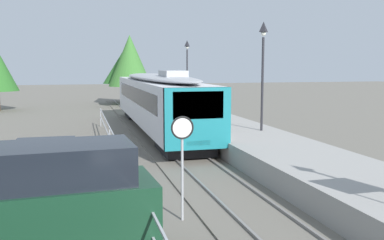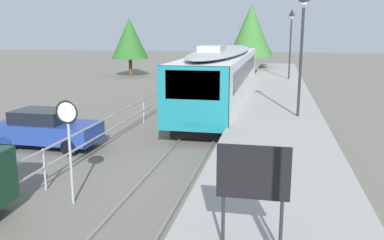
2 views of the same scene
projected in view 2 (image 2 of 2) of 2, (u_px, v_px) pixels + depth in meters
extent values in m
plane|color=#6B665B|center=(155.00, 120.00, 21.28)|extent=(160.00, 160.00, 0.00)
cube|color=#6B665B|center=(212.00, 122.00, 20.68)|extent=(3.20, 60.00, 0.06)
cube|color=slate|center=(198.00, 120.00, 20.81)|extent=(0.08, 60.00, 0.08)
cube|color=slate|center=(226.00, 121.00, 20.52)|extent=(0.08, 60.00, 0.08)
cube|color=silver|center=(224.00, 75.00, 24.70)|extent=(2.80, 19.10, 2.55)
cube|color=#19757F|center=(193.00, 99.00, 15.65)|extent=(2.80, 0.24, 2.55)
cube|color=black|center=(192.00, 85.00, 15.45)|extent=(2.13, 0.08, 1.12)
cube|color=black|center=(224.00, 68.00, 24.61)|extent=(2.82, 16.04, 0.92)
ellipsoid|color=#A8AAAF|center=(224.00, 51.00, 24.39)|extent=(2.69, 18.33, 0.44)
cube|color=#A8AAAF|center=(212.00, 49.00, 19.76)|extent=(1.10, 2.20, 0.36)
cube|color=#EAE5C6|center=(192.00, 125.00, 15.79)|extent=(1.00, 0.10, 0.20)
cube|color=black|center=(203.00, 125.00, 18.18)|extent=(2.24, 3.20, 0.55)
cube|color=black|center=(235.00, 86.00, 31.87)|extent=(2.24, 3.20, 0.55)
cube|color=#999691|center=(277.00, 116.00, 19.95)|extent=(3.90, 60.00, 0.90)
cylinder|color=#232328|center=(301.00, 63.00, 17.29)|extent=(0.12, 0.12, 4.60)
sphere|color=silver|center=(304.00, 3.00, 16.77)|extent=(0.24, 0.24, 0.24)
cylinder|color=#232328|center=(290.00, 50.00, 31.71)|extent=(0.12, 0.12, 4.60)
pyramid|color=#232328|center=(292.00, 13.00, 31.12)|extent=(0.34, 0.34, 0.50)
sphere|color=silver|center=(292.00, 17.00, 31.19)|extent=(0.24, 0.24, 0.24)
cylinder|color=#232328|center=(223.00, 221.00, 6.86)|extent=(0.06, 0.06, 0.90)
cylinder|color=#232328|center=(281.00, 226.00, 6.67)|extent=(0.06, 0.06, 0.90)
cube|color=black|center=(253.00, 173.00, 6.57)|extent=(1.20, 0.08, 0.90)
cylinder|color=#9EA0A5|center=(71.00, 164.00, 10.63)|extent=(0.07, 0.07, 2.20)
cylinder|color=white|center=(67.00, 112.00, 10.31)|extent=(0.60, 0.03, 0.60)
torus|color=black|center=(67.00, 112.00, 10.30)|extent=(0.61, 0.05, 0.61)
cube|color=#9EA0A5|center=(43.00, 150.00, 11.51)|extent=(0.05, 36.00, 0.05)
cube|color=#9EA0A5|center=(44.00, 168.00, 11.62)|extent=(0.05, 36.00, 0.05)
cylinder|color=#9EA0A5|center=(44.00, 170.00, 11.63)|extent=(0.06, 0.06, 1.25)
cylinder|color=#9EA0A5|center=(144.00, 112.00, 20.25)|extent=(0.06, 0.06, 1.25)
cylinder|color=#9EA0A5|center=(184.00, 88.00, 28.87)|extent=(0.06, 0.06, 1.25)
cube|color=navy|center=(48.00, 131.00, 15.96)|extent=(4.03, 1.83, 0.72)
cube|color=black|center=(41.00, 116.00, 15.89)|extent=(2.03, 1.58, 0.50)
cylinder|color=black|center=(89.00, 137.00, 16.50)|extent=(0.62, 0.21, 0.62)
cylinder|color=black|center=(69.00, 148.00, 15.01)|extent=(0.62, 0.21, 0.62)
cylinder|color=black|center=(31.00, 134.00, 17.07)|extent=(0.62, 0.21, 0.62)
cylinder|color=black|center=(7.00, 143.00, 15.58)|extent=(0.62, 0.21, 0.62)
cylinder|color=brown|center=(131.00, 67.00, 42.75)|extent=(0.36, 0.36, 1.86)
cone|color=#286023|center=(130.00, 38.00, 42.13)|extent=(3.83, 3.83, 4.12)
cylinder|color=brown|center=(250.00, 67.00, 41.82)|extent=(0.36, 0.36, 2.09)
cone|color=#38702D|center=(251.00, 31.00, 41.05)|extent=(4.46, 4.46, 5.23)
cylinder|color=brown|center=(250.00, 64.00, 45.08)|extent=(0.36, 0.36, 2.25)
cone|color=#286023|center=(251.00, 36.00, 44.44)|extent=(4.83, 4.83, 3.81)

